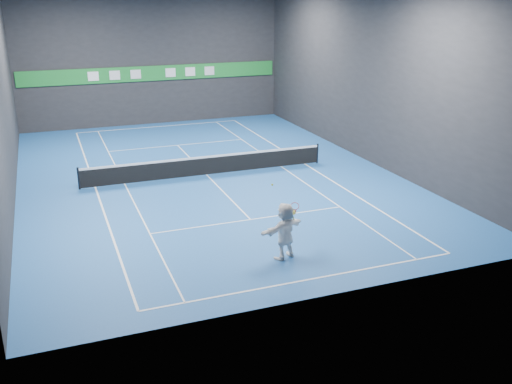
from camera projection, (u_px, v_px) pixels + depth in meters
name	position (u px, v px, depth m)	size (l,w,h in m)	color
ground	(207.00, 175.00, 28.82)	(26.00, 26.00, 0.00)	#1B5098
wall_back	(152.00, 58.00, 38.81)	(18.00, 0.10, 9.00)	#242426
wall_front	(332.00, 153.00, 15.86)	(18.00, 0.10, 9.00)	#242426
wall_left	(1.00, 97.00, 24.33)	(0.10, 26.00, 9.00)	#242426
wall_right	(367.00, 77.00, 30.34)	(0.10, 26.00, 9.00)	#242426
baseline_near	(310.00, 279.00, 18.32)	(10.98, 0.08, 0.01)	white
baseline_far	(159.00, 126.00, 39.32)	(10.98, 0.08, 0.01)	white
sideline_doubles_left	(95.00, 187.00, 26.99)	(0.08, 23.78, 0.01)	white
sideline_doubles_right	(305.00, 164.00, 30.65)	(0.08, 23.78, 0.01)	white
sideline_singles_left	(125.00, 184.00, 27.45)	(0.06, 23.78, 0.01)	white
sideline_singles_right	(282.00, 167.00, 30.19)	(0.06, 23.78, 0.01)	white
service_line_near	(251.00, 219.00, 23.17)	(8.23, 0.06, 0.01)	white
service_line_far	(178.00, 145.00, 34.47)	(8.23, 0.06, 0.01)	white
center_service_line	(207.00, 175.00, 28.82)	(0.06, 12.80, 0.01)	white
player	(285.00, 231.00, 19.52)	(1.87, 0.60, 2.02)	white
tennis_ball	(272.00, 185.00, 19.03)	(0.07, 0.07, 0.07)	yellow
tennis_net	(207.00, 165.00, 28.64)	(12.50, 0.10, 1.07)	black
sponsor_banner	(153.00, 73.00, 39.08)	(17.64, 0.11, 1.00)	#1C822F
tennis_racket	(294.00, 208.00, 19.44)	(0.49, 0.34, 0.69)	red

